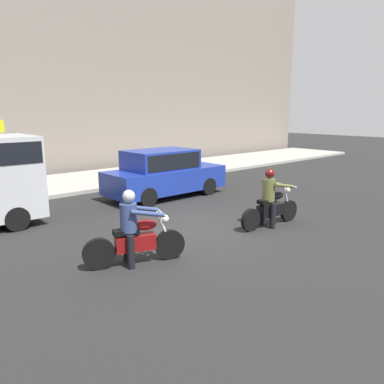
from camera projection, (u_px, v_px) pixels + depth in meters
ground_plane at (192, 227)px, 10.29m from camera, size 80.00×80.00×0.00m
sidewalk_slab at (66, 183)px, 16.11m from camera, size 40.00×4.40×0.14m
building_facade at (25, 35)px, 17.26m from camera, size 40.00×1.40×12.85m
motorcycle_with_rider_olive at (271, 203)px, 10.28m from camera, size 2.14×0.70×1.58m
motorcycle_with_rider_denim_blue at (134, 234)px, 7.70m from camera, size 2.03×0.94×1.56m
parked_sedan_cobalt_blue at (164, 173)px, 13.70m from camera, size 4.43×1.82×1.72m
street_sign_post at (0, 148)px, 13.88m from camera, size 0.44×0.08×2.64m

